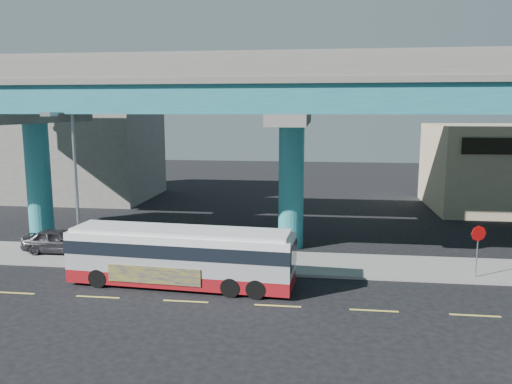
# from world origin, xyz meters

# --- Properties ---
(ground) EXTENTS (120.00, 120.00, 0.00)m
(ground) POSITION_xyz_m (0.00, 0.00, 0.00)
(ground) COLOR black
(ground) RESTS_ON ground
(sidewalk) EXTENTS (70.00, 4.00, 0.15)m
(sidewalk) POSITION_xyz_m (0.00, 5.50, 0.07)
(sidewalk) COLOR gray
(sidewalk) RESTS_ON ground
(lane_markings) EXTENTS (58.00, 0.12, 0.01)m
(lane_markings) POSITION_xyz_m (-0.00, -0.30, 0.01)
(lane_markings) COLOR #D8C64C
(lane_markings) RESTS_ON ground
(viaduct) EXTENTS (52.00, 12.40, 11.70)m
(viaduct) POSITION_xyz_m (-0.00, 9.11, 9.14)
(viaduct) COLOR #21637D
(viaduct) RESTS_ON ground
(building_concrete) EXTENTS (12.00, 10.00, 9.00)m
(building_concrete) POSITION_xyz_m (-20.00, 24.00, 4.50)
(building_concrete) COLOR gray
(building_concrete) RESTS_ON ground
(transit_bus) EXTENTS (10.82, 3.03, 2.74)m
(transit_bus) POSITION_xyz_m (-4.73, 1.65, 1.50)
(transit_bus) COLOR maroon
(transit_bus) RESTS_ON ground
(parked_car) EXTENTS (1.67, 4.09, 1.39)m
(parked_car) POSITION_xyz_m (-12.99, 5.64, 0.84)
(parked_car) COLOR #2E2D32
(parked_car) RESTS_ON sidewalk
(street_lamp) EXTENTS (0.50, 2.62, 8.12)m
(street_lamp) POSITION_xyz_m (-10.93, 3.43, 5.40)
(street_lamp) COLOR gray
(street_lamp) RESTS_ON sidewalk
(stop_sign) EXTENTS (0.75, 0.25, 2.57)m
(stop_sign) POSITION_xyz_m (9.31, 4.18, 2.01)
(stop_sign) COLOR gray
(stop_sign) RESTS_ON sidewalk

